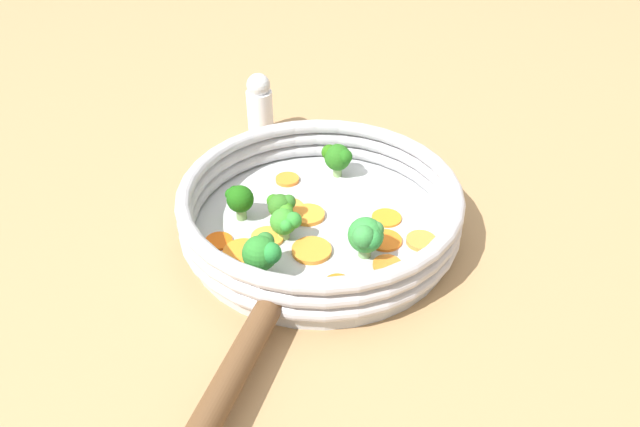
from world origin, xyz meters
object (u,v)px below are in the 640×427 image
carrot_slice_0 (386,218)px  carrot_slice_4 (267,237)px  carrot_slice_2 (387,265)px  broccoli_floret_2 (239,199)px  carrot_slice_3 (287,179)px  broccoli_floret_4 (367,236)px  salt_shaker (260,106)px  skillet (320,229)px  carrot_slice_11 (421,241)px  mushroom_piece_0 (359,230)px  carrot_slice_5 (243,252)px  broccoli_floret_1 (281,206)px  broccoli_floret_5 (337,157)px  carrot_slice_9 (288,208)px  carrot_slice_8 (312,250)px  carrot_slice_1 (385,240)px  carrot_slice_6 (219,241)px  carrot_slice_10 (308,215)px  broccoli_floret_0 (285,221)px  broccoli_floret_3 (262,253)px  carrot_slice_7 (338,284)px

carrot_slice_0 → carrot_slice_4: size_ratio=0.94×
carrot_slice_2 → broccoli_floret_2: (-0.19, -0.05, 0.03)m
carrot_slice_3 → broccoli_floret_4: (0.17, -0.05, 0.03)m
salt_shaker → skillet: bearing=-26.6°
carrot_slice_11 → mushroom_piece_0: mushroom_piece_0 is taller
carrot_slice_5 → broccoli_floret_1: (-0.01, 0.07, 0.02)m
carrot_slice_0 → broccoli_floret_5: size_ratio=0.79×
carrot_slice_0 → carrot_slice_9: (-0.10, -0.07, 0.00)m
skillet → carrot_slice_8: (0.03, -0.05, 0.01)m
salt_shaker → carrot_slice_5: bearing=-46.5°
carrot_slice_4 → mushroom_piece_0: 0.11m
broccoli_floret_1 → skillet: bearing=34.7°
carrot_slice_1 → carrot_slice_5: 0.17m
carrot_slice_2 → carrot_slice_9: size_ratio=0.80×
carrot_slice_3 → broccoli_floret_5: size_ratio=0.68×
carrot_slice_6 → broccoli_floret_2: broccoli_floret_2 is taller
skillet → carrot_slice_2: size_ratio=9.66×
carrot_slice_3 → broccoli_floret_1: 0.09m
carrot_slice_5 → carrot_slice_6: 0.04m
carrot_slice_2 → skillet: bearing=176.8°
carrot_slice_0 → mushroom_piece_0: bearing=-96.0°
broccoli_floret_1 → broccoli_floret_5: (-0.02, 0.12, 0.01)m
carrot_slice_6 → broccoli_floret_5: 0.20m
carrot_slice_1 → salt_shaker: (-0.31, 0.09, 0.03)m
carrot_slice_1 → carrot_slice_10: (-0.10, -0.03, 0.00)m
carrot_slice_10 → broccoli_floret_2: broccoli_floret_2 is taller
mushroom_piece_0 → broccoli_floret_0: bearing=-133.1°
carrot_slice_11 → broccoli_floret_3: broccoli_floret_3 is taller
carrot_slice_2 → broccoli_floret_1: 0.15m
carrot_slice_0 → broccoli_floret_4: 0.08m
carrot_slice_5 → carrot_slice_9: 0.10m
carrot_slice_1 → carrot_slice_6: 0.19m
broccoli_floret_5 → carrot_slice_4: bearing=-78.9°
carrot_slice_9 → carrot_slice_10: 0.03m
broccoli_floret_3 → mushroom_piece_0: 0.13m
carrot_slice_1 → carrot_slice_7: 0.09m
carrot_slice_11 → broccoli_floret_2: broccoli_floret_2 is taller
carrot_slice_9 → carrot_slice_3: bearing=135.8°
carrot_slice_4 → broccoli_floret_4: size_ratio=0.76×
carrot_slice_1 → carrot_slice_8: (-0.05, -0.07, 0.00)m
carrot_slice_2 → carrot_slice_7: size_ratio=1.04×
carrot_slice_11 → broccoli_floret_0: broccoli_floret_0 is taller
carrot_slice_5 → broccoli_floret_3: broccoli_floret_3 is taller
carrot_slice_8 → broccoli_floret_1: 0.07m
broccoli_floret_0 → broccoli_floret_4: 0.10m
salt_shaker → carrot_slice_7: bearing=-29.6°
carrot_slice_9 → broccoli_floret_4: size_ratio=0.80×
skillet → mushroom_piece_0: 0.05m
carrot_slice_9 → broccoli_floret_3: broccoli_floret_3 is taller
carrot_slice_9 → carrot_slice_10: size_ratio=1.00×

